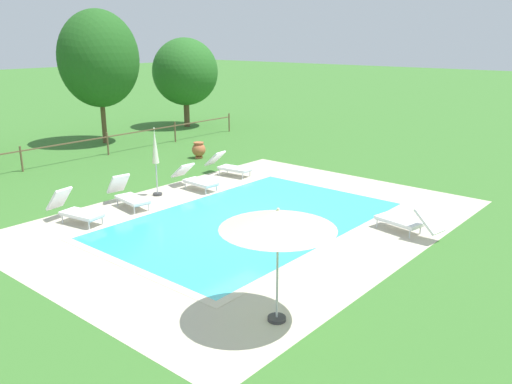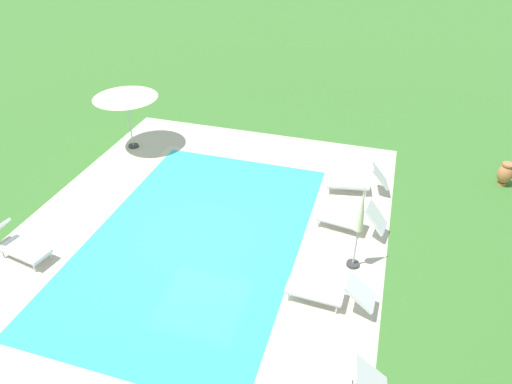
{
  "view_description": "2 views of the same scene",
  "coord_description": "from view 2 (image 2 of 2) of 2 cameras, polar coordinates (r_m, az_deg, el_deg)",
  "views": [
    {
      "loc": [
        -11.44,
        -9.82,
        5.32
      ],
      "look_at": [
        0.8,
        0.5,
        0.6
      ],
      "focal_mm": 37.2,
      "sensor_mm": 36.0,
      "label": 1
    },
    {
      "loc": [
        8.72,
        4.31,
        7.96
      ],
      "look_at": [
        -1.02,
        1.38,
        1.12
      ],
      "focal_mm": 32.29,
      "sensor_mm": 36.0,
      "label": 2
    }
  ],
  "objects": [
    {
      "name": "sun_lounger_north_end",
      "position": [
        14.4,
        12.37,
        1.35
      ],
      "size": [
        0.91,
        1.93,
        0.99
      ],
      "color": "white",
      "rests_on": "ground"
    },
    {
      "name": "terracotta_urn_by_tree",
      "position": [
        16.39,
        28.49,
        2.03
      ],
      "size": [
        0.46,
        0.46,
        0.76
      ],
      "color": "#C67547",
      "rests_on": "ground"
    },
    {
      "name": "sun_lounger_north_mid",
      "position": [
        13.18,
        -27.57,
        -5.74
      ],
      "size": [
        0.93,
        2.03,
        0.89
      ],
      "color": "white",
      "rests_on": "ground"
    },
    {
      "name": "sun_lounger_south_near_corner",
      "position": [
        9.21,
        9.31,
        -22.19
      ],
      "size": [
        0.82,
        2.0,
        0.9
      ],
      "color": "white",
      "rests_on": "ground"
    },
    {
      "name": "patio_umbrella_closed_row_west",
      "position": [
        10.97,
        12.79,
        -2.99
      ],
      "size": [
        0.32,
        0.32,
        2.38
      ],
      "color": "#383838",
      "rests_on": "ground"
    },
    {
      "name": "pool_deck_paving",
      "position": [
        12.57,
        -7.42,
        -5.72
      ],
      "size": [
        13.13,
        9.93,
        0.01
      ],
      "primitive_type": "cube",
      "color": "beige",
      "rests_on": "ground"
    },
    {
      "name": "patio_umbrella_open_foreground",
      "position": [
        16.52,
        -15.96,
        11.74
      ],
      "size": [
        2.2,
        2.2,
        2.31
      ],
      "color": "#383838",
      "rests_on": "ground"
    },
    {
      "name": "swimming_pool_water",
      "position": [
        12.57,
        -7.42,
        -5.71
      ],
      "size": [
        8.72,
        5.52,
        0.01
      ],
      "primitive_type": "cube",
      "color": "#38C6D1",
      "rests_on": "ground"
    },
    {
      "name": "sun_lounger_north_far",
      "position": [
        10.66,
        8.89,
        -12.0
      ],
      "size": [
        0.69,
        2.0,
        0.87
      ],
      "color": "white",
      "rests_on": "ground"
    },
    {
      "name": "sun_lounger_north_near_steps",
      "position": [
        12.78,
        11.65,
        -3.22
      ],
      "size": [
        0.87,
        1.93,
        0.98
      ],
      "color": "white",
      "rests_on": "ground"
    },
    {
      "name": "ground_plane",
      "position": [
        12.57,
        -7.42,
        -5.73
      ],
      "size": [
        160.0,
        160.0,
        0.0
      ],
      "primitive_type": "plane",
      "color": "#3D752D"
    },
    {
      "name": "pool_coping_rim",
      "position": [
        12.56,
        -7.42,
        -5.7
      ],
      "size": [
        9.2,
        6.0,
        0.01
      ],
      "color": "beige",
      "rests_on": "ground"
    }
  ]
}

